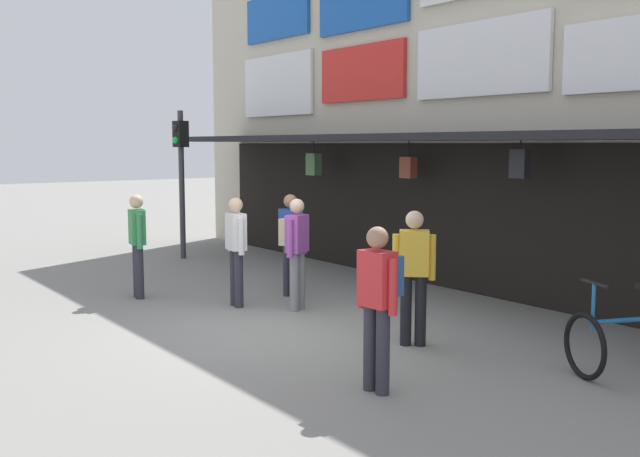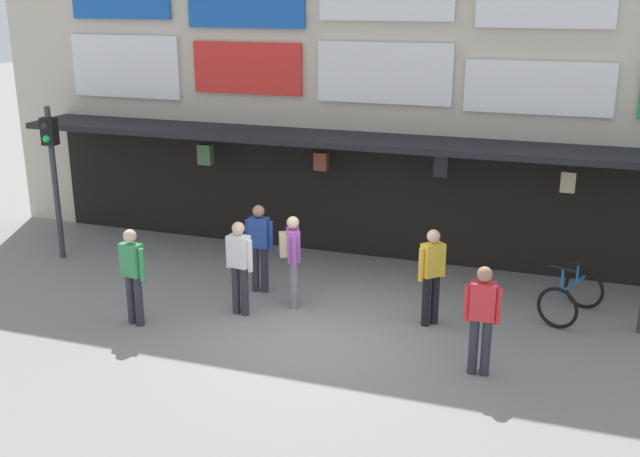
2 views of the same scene
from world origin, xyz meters
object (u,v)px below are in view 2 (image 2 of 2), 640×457
at_px(pedestrian_in_green, 482,312).
at_px(traffic_light_near, 52,159).
at_px(bicycle_parked, 571,296).
at_px(pedestrian_in_black, 239,263).
at_px(pedestrian_in_white, 133,272).
at_px(pedestrian_in_red, 432,272).
at_px(pedestrian_in_purple, 259,243).
at_px(pedestrian_in_blue, 292,255).

bearing_deg(pedestrian_in_green, traffic_light_near, 165.92).
distance_m(bicycle_parked, pedestrian_in_black, 5.72).
relative_size(traffic_light_near, pedestrian_in_white, 1.90).
distance_m(pedestrian_in_red, pedestrian_in_black, 3.27).
height_order(pedestrian_in_red, pedestrian_in_black, same).
bearing_deg(bicycle_parked, pedestrian_in_purple, -173.56).
distance_m(pedestrian_in_white, pedestrian_in_blue, 2.72).
height_order(bicycle_parked, pedestrian_in_white, pedestrian_in_white).
height_order(bicycle_parked, pedestrian_in_black, pedestrian_in_black).
distance_m(pedestrian_in_white, pedestrian_in_black, 1.78).
bearing_deg(bicycle_parked, pedestrian_in_green, -116.00).
height_order(pedestrian_in_purple, pedestrian_in_blue, same).
distance_m(pedestrian_in_white, pedestrian_in_green, 5.71).
relative_size(pedestrian_in_blue, pedestrian_in_red, 1.00).
height_order(pedestrian_in_purple, pedestrian_in_black, same).
relative_size(bicycle_parked, pedestrian_in_green, 0.80).
xyz_separation_m(traffic_light_near, bicycle_parked, (10.25, 0.25, -1.75)).
bearing_deg(pedestrian_in_green, pedestrian_in_purple, 156.30).
bearing_deg(pedestrian_in_purple, pedestrian_in_red, -7.36).
distance_m(traffic_light_near, pedestrian_in_black, 5.16).
bearing_deg(pedestrian_in_white, traffic_light_near, 144.00).
height_order(pedestrian_in_black, pedestrian_in_green, same).
height_order(pedestrian_in_blue, pedestrian_in_red, same).
bearing_deg(pedestrian_in_purple, traffic_light_near, 175.47).
height_order(traffic_light_near, pedestrian_in_blue, traffic_light_near).
xyz_separation_m(pedestrian_in_white, pedestrian_in_blue, (2.23, 1.56, 0.04)).
relative_size(bicycle_parked, pedestrian_in_purple, 0.80).
bearing_deg(pedestrian_in_black, traffic_light_near, 163.27).
relative_size(pedestrian_in_white, pedestrian_in_green, 1.00).
bearing_deg(pedestrian_in_red, traffic_light_near, 174.30).
xyz_separation_m(pedestrian_in_white, pedestrian_in_black, (1.50, 0.96, 0.00)).
xyz_separation_m(pedestrian_in_blue, pedestrian_in_green, (3.48, -1.41, 0.00)).
relative_size(pedestrian_in_blue, pedestrian_in_black, 1.00).
distance_m(bicycle_parked, pedestrian_in_white, 7.45).
bearing_deg(pedestrian_in_purple, pedestrian_in_black, -85.10).
xyz_separation_m(pedestrian_in_purple, pedestrian_in_black, (0.09, -1.07, 0.00)).
bearing_deg(bicycle_parked, traffic_light_near, -178.60).
height_order(pedestrian_in_white, pedestrian_in_red, same).
relative_size(pedestrian_in_purple, pedestrian_in_green, 1.00).
xyz_separation_m(pedestrian_in_purple, pedestrian_in_red, (3.29, -0.43, 0.00)).
bearing_deg(pedestrian_in_blue, bicycle_parked, 13.16).
xyz_separation_m(traffic_light_near, pedestrian_in_blue, (5.54, -0.85, -1.16)).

